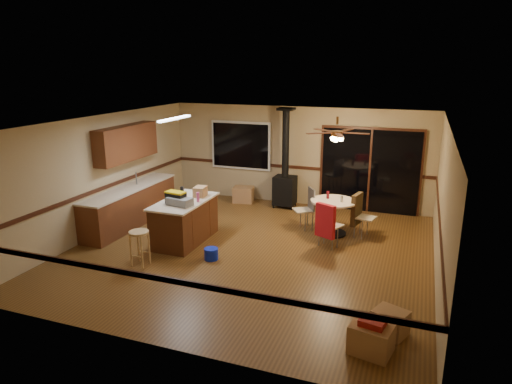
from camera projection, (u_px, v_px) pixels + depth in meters
The scene contains 35 objects.
floor at pixel (251, 250), 9.27m from camera, with size 7.00×7.00×0.00m, color brown.
ceiling at pixel (251, 122), 8.57m from camera, with size 7.00×7.00×0.00m, color silver.
wall_back at pixel (297, 156), 12.09m from camera, with size 7.00×7.00×0.00m, color tan.
wall_front at pixel (153, 256), 5.76m from camera, with size 7.00×7.00×0.00m, color tan.
wall_left at pixel (103, 174), 10.08m from camera, with size 7.00×7.00×0.00m, color tan.
wall_right at pixel (443, 207), 7.76m from camera, with size 7.00×7.00×0.00m, color tan.
chair_rail at pixel (251, 203), 9.00m from camera, with size 7.00×7.00×0.08m, color #39190E, non-canonical shape.
window at pixel (241, 145), 12.52m from camera, with size 1.72×0.10×1.32m, color black.
sliding_door at pixel (370, 171), 11.48m from camera, with size 2.52×0.10×2.10m, color black.
lower_cabinets at pixel (131, 207), 10.67m from camera, with size 0.60×3.00×0.86m, color #5C2D17.
countertop at pixel (129, 188), 10.55m from camera, with size 0.64×3.04×0.04m, color beige.
upper_cabinets at pixel (127, 143), 10.50m from camera, with size 0.35×2.00×0.80m, color #5C2D17.
kitchen_island at pixel (185, 221), 9.65m from camera, with size 0.88×1.68×0.90m.
wood_stove at pixel (285, 180), 11.90m from camera, with size 0.55×0.50×2.52m.
ceiling_fan at pixel (337, 135), 9.57m from camera, with size 0.24×0.24×0.55m.
fluorescent_strip at pixel (175, 119), 9.45m from camera, with size 0.10×1.20×0.04m, color white.
toolbox_grey at pixel (180, 201), 9.19m from camera, with size 0.50×0.28×0.16m, color slate.
toolbox_black at pixel (176, 198), 9.29m from camera, with size 0.40×0.21×0.22m, color black.
toolbox_yellow_lid at pixel (175, 192), 9.25m from camera, with size 0.41×0.21×0.03m, color gold.
box_on_island at pixel (200, 191), 9.81m from camera, with size 0.23×0.32×0.21m, color #9A6E44.
bottle_dark at pixel (182, 193), 9.64m from camera, with size 0.07×0.07×0.26m, color black.
bottle_pink at pixel (198, 197), 9.42m from camera, with size 0.06×0.06×0.20m, color #D84C8C.
bottle_white at pixel (202, 191), 9.89m from camera, with size 0.06×0.06×0.19m, color white.
bar_stool at pixel (140, 248), 8.50m from camera, with size 0.37×0.37×0.67m, color tan.
blue_bucket at pixel (211, 254), 8.81m from camera, with size 0.27×0.27×0.23m, color #0D22C2.
dining_table at pixel (333, 211), 10.02m from camera, with size 1.00×1.00×0.78m.
glass_red at pixel (328, 195), 10.07m from camera, with size 0.06×0.06×0.17m, color #590C14.
glass_cream at pixel (342, 199), 9.83m from camera, with size 0.06×0.06×0.14m, color beige.
chair_left at pixel (308, 204), 10.35m from camera, with size 0.56×0.56×0.51m.
chair_near at pixel (326, 221), 9.21m from camera, with size 0.58×0.60×0.70m.
chair_right at pixel (358, 210), 9.91m from camera, with size 0.54×0.51×0.70m.
box_under_window at pixel (243, 194), 12.48m from camera, with size 0.53×0.43×0.43m, color #9A6E44.
box_corner_a at pixel (371, 338), 5.94m from camera, with size 0.52×0.44×0.40m, color #9A6E44.
box_corner_b at pixel (390, 322), 6.34m from camera, with size 0.44×0.37×0.35m, color #9A6E44.
box_small_red at pixel (373, 322), 5.87m from camera, with size 0.32×0.26×0.08m, color maroon.
Camera 1 is at (3.06, -8.05, 3.64)m, focal length 32.00 mm.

